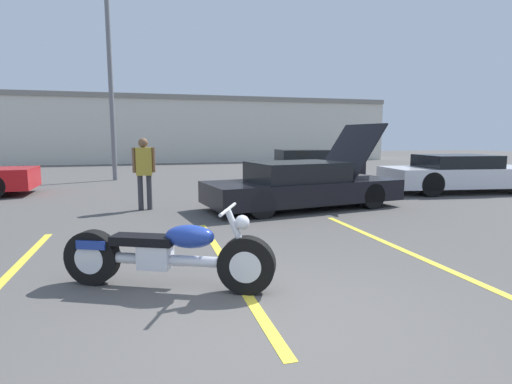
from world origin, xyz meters
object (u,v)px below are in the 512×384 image
(light_pole, at_px, (111,58))
(motorcycle, at_px, (167,255))
(parked_car_right_row, at_px, (460,174))
(parked_car_mid_row, at_px, (305,166))
(spectator_by_show_car, at_px, (144,167))
(spectator_midground, at_px, (355,157))
(show_car_hood_open, at_px, (303,185))

(light_pole, xyz_separation_m, motorcycle, (1.31, -12.22, -4.31))
(motorcycle, xyz_separation_m, parked_car_right_row, (9.20, 5.74, 0.18))
(parked_car_mid_row, relative_size, parked_car_right_row, 0.89)
(spectator_by_show_car, distance_m, spectator_midground, 6.34)
(show_car_hood_open, height_order, parked_car_right_row, show_car_hood_open)
(light_pole, relative_size, show_car_hood_open, 1.76)
(light_pole, xyz_separation_m, show_car_hood_open, (4.77, -7.79, -4.16))
(show_car_hood_open, bearing_deg, spectator_by_show_car, 159.74)
(motorcycle, distance_m, parked_car_mid_row, 11.84)
(parked_car_right_row, bearing_deg, light_pole, 155.63)
(motorcycle, bearing_deg, parked_car_mid_row, 84.44)
(spectator_by_show_car, bearing_deg, parked_car_mid_row, 39.61)
(parked_car_mid_row, bearing_deg, motorcycle, -114.01)
(light_pole, bearing_deg, motorcycle, -83.88)
(parked_car_right_row, bearing_deg, show_car_hood_open, -159.84)
(parked_car_mid_row, distance_m, parked_car_right_row, 5.60)
(show_car_hood_open, relative_size, spectator_midground, 2.72)
(motorcycle, relative_size, parked_car_right_row, 0.47)
(light_pole, distance_m, parked_car_mid_row, 8.54)
(show_car_hood_open, distance_m, spectator_midground, 3.29)
(light_pole, height_order, motorcycle, light_pole)
(light_pole, height_order, spectator_midground, light_pole)
(motorcycle, xyz_separation_m, parked_car_mid_row, (5.91, 10.27, 0.18))
(parked_car_right_row, xyz_separation_m, spectator_midground, (-3.23, 0.74, 0.51))
(show_car_hood_open, xyz_separation_m, parked_car_right_row, (5.74, 1.31, 0.02))
(parked_car_mid_row, bearing_deg, show_car_hood_open, -106.88)
(light_pole, distance_m, motorcycle, 13.03)
(motorcycle, height_order, show_car_hood_open, show_car_hood_open)
(light_pole, bearing_deg, parked_car_mid_row, -15.15)
(parked_car_right_row, distance_m, spectator_midground, 3.35)
(light_pole, height_order, spectator_by_show_car, light_pole)
(light_pole, xyz_separation_m, parked_car_mid_row, (7.22, -1.95, -4.14))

